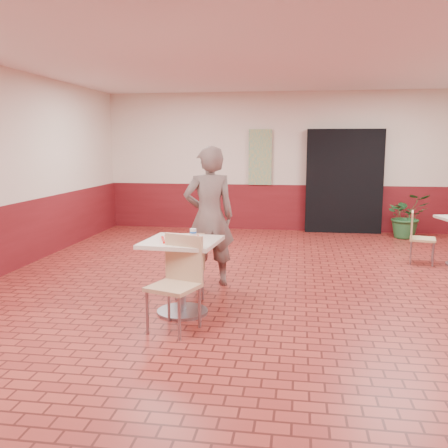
# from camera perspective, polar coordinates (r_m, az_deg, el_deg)

# --- Properties ---
(room_shell) EXTENTS (8.01, 10.01, 3.01)m
(room_shell) POSITION_cam_1_polar(r_m,az_deg,el_deg) (6.02, 6.12, 5.37)
(room_shell) COLOR maroon
(room_shell) RESTS_ON ground
(wainscot_band) EXTENTS (8.00, 10.00, 1.00)m
(wainscot_band) POSITION_cam_1_polar(r_m,az_deg,el_deg) (6.17, 5.96, -3.94)
(wainscot_band) COLOR #5E1216
(wainscot_band) RESTS_ON ground
(corridor_doorway) EXTENTS (1.60, 0.22, 2.20)m
(corridor_doorway) POSITION_cam_1_polar(r_m,az_deg,el_deg) (10.95, 13.56, 4.76)
(corridor_doorway) COLOR black
(corridor_doorway) RESTS_ON ground
(promo_poster) EXTENTS (0.50, 0.03, 1.20)m
(promo_poster) POSITION_cam_1_polar(r_m,az_deg,el_deg) (10.98, 4.15, 7.62)
(promo_poster) COLOR gray
(promo_poster) RESTS_ON wainscot_band
(main_table) EXTENTS (0.80, 0.80, 0.84)m
(main_table) POSITION_cam_1_polar(r_m,az_deg,el_deg) (5.59, -4.84, -4.60)
(main_table) COLOR beige
(main_table) RESTS_ON ground
(chair_main_front) EXTENTS (0.57, 0.57, 0.97)m
(chair_main_front) POSITION_cam_1_polar(r_m,az_deg,el_deg) (5.15, -5.31, -6.10)
(chair_main_front) COLOR tan
(chair_main_front) RESTS_ON ground
(chair_main_back) EXTENTS (0.46, 0.46, 0.83)m
(chair_main_back) POSITION_cam_1_polar(r_m,az_deg,el_deg) (6.17, -4.02, -4.27)
(chair_main_back) COLOR tan
(chair_main_back) RESTS_ON ground
(customer) EXTENTS (0.80, 0.66, 1.87)m
(customer) POSITION_cam_1_polar(r_m,az_deg,el_deg) (6.61, -1.70, 0.81)
(customer) COLOR #6B5853
(customer) RESTS_ON ground
(serving_tray) EXTENTS (0.43, 0.33, 0.03)m
(serving_tray) POSITION_cam_1_polar(r_m,az_deg,el_deg) (5.53, -4.88, -1.71)
(serving_tray) COLOR red
(serving_tray) RESTS_ON main_table
(ring_donut) EXTENTS (0.10, 0.10, 0.03)m
(ring_donut) POSITION_cam_1_polar(r_m,az_deg,el_deg) (5.59, -6.12, -1.32)
(ring_donut) COLOR #F4B959
(ring_donut) RESTS_ON serving_tray
(long_john_donut) EXTENTS (0.14, 0.10, 0.04)m
(long_john_donut) POSITION_cam_1_polar(r_m,az_deg,el_deg) (5.47, -4.05, -1.49)
(long_john_donut) COLOR gold
(long_john_donut) RESTS_ON serving_tray
(paper_cup) EXTENTS (0.07, 0.07, 0.09)m
(paper_cup) POSITION_cam_1_polar(r_m,az_deg,el_deg) (5.57, -3.55, -0.99)
(paper_cup) COLOR silver
(paper_cup) RESTS_ON serving_tray
(chair_second_left) EXTENTS (0.45, 0.45, 0.83)m
(chair_second_left) POSITION_cam_1_polar(r_m,az_deg,el_deg) (8.53, 21.31, -1.12)
(chair_second_left) COLOR #CEB87C
(chair_second_left) RESTS_ON ground
(potted_plant) EXTENTS (0.92, 0.83, 0.91)m
(potted_plant) POSITION_cam_1_polar(r_m,az_deg,el_deg) (10.72, 20.16, 0.90)
(potted_plant) COLOR #26602F
(potted_plant) RESTS_ON ground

